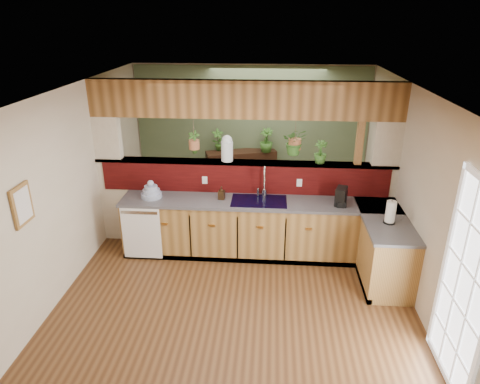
# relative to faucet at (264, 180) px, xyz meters

# --- Properties ---
(ground) EXTENTS (4.60, 7.00, 0.01)m
(ground) POSITION_rel_faucet_xyz_m (-0.32, -1.13, -1.17)
(ground) COLOR #503018
(ground) RESTS_ON ground
(ceiling) EXTENTS (4.60, 7.00, 0.01)m
(ceiling) POSITION_rel_faucet_xyz_m (-0.32, -1.13, 1.43)
(ceiling) COLOR brown
(ceiling) RESTS_ON ground
(wall_back) EXTENTS (4.60, 0.02, 2.60)m
(wall_back) POSITION_rel_faucet_xyz_m (-0.32, 2.37, 0.13)
(wall_back) COLOR beige
(wall_back) RESTS_ON ground
(wall_left) EXTENTS (0.02, 7.00, 2.60)m
(wall_left) POSITION_rel_faucet_xyz_m (-2.62, -1.13, 0.13)
(wall_left) COLOR beige
(wall_left) RESTS_ON ground
(wall_right) EXTENTS (0.02, 7.00, 2.60)m
(wall_right) POSITION_rel_faucet_xyz_m (1.98, -1.13, 0.13)
(wall_right) COLOR beige
(wall_right) RESTS_ON ground
(pass_through_partition) EXTENTS (4.60, 0.21, 2.60)m
(pass_through_partition) POSITION_rel_faucet_xyz_m (-0.29, 0.22, 0.02)
(pass_through_partition) COLOR beige
(pass_through_partition) RESTS_ON ground
(pass_through_ledge) EXTENTS (4.60, 0.21, 0.04)m
(pass_through_ledge) POSITION_rel_faucet_xyz_m (-0.32, 0.22, 0.20)
(pass_through_ledge) COLOR brown
(pass_through_ledge) RESTS_ON ground
(header_beam) EXTENTS (4.60, 0.15, 0.55)m
(header_beam) POSITION_rel_faucet_xyz_m (-0.32, 0.22, 1.16)
(header_beam) COLOR brown
(header_beam) RESTS_ON ground
(sage_backwall) EXTENTS (4.55, 0.02, 2.55)m
(sage_backwall) POSITION_rel_faucet_xyz_m (-0.32, 2.35, 0.13)
(sage_backwall) COLOR #536645
(sage_backwall) RESTS_ON ground
(countertop) EXTENTS (4.14, 1.52, 0.90)m
(countertop) POSITION_rel_faucet_xyz_m (0.52, -0.26, -0.72)
(countertop) COLOR brown
(countertop) RESTS_ON ground
(dishwasher) EXTENTS (0.58, 0.03, 0.82)m
(dishwasher) POSITION_rel_faucet_xyz_m (-1.80, -0.46, -0.71)
(dishwasher) COLOR white
(dishwasher) RESTS_ON ground
(navy_sink) EXTENTS (0.82, 0.50, 0.18)m
(navy_sink) POSITION_rel_faucet_xyz_m (-0.07, -0.15, -0.35)
(navy_sink) COLOR black
(navy_sink) RESTS_ON countertop
(french_door) EXTENTS (0.06, 1.02, 2.16)m
(french_door) POSITION_rel_faucet_xyz_m (1.95, -2.43, -0.12)
(french_door) COLOR white
(french_door) RESTS_ON ground
(framed_print) EXTENTS (0.04, 0.35, 0.45)m
(framed_print) POSITION_rel_faucet_xyz_m (-2.59, -1.93, 0.38)
(framed_print) COLOR brown
(framed_print) RESTS_ON wall_left
(faucet) EXTENTS (0.22, 0.22, 0.50)m
(faucet) POSITION_rel_faucet_xyz_m (0.00, 0.00, 0.00)
(faucet) COLOR #B7B7B2
(faucet) RESTS_ON countertop
(dish_stack) EXTENTS (0.31, 0.31, 0.28)m
(dish_stack) POSITION_rel_faucet_xyz_m (-1.69, -0.14, -0.18)
(dish_stack) COLOR #95A1C0
(dish_stack) RESTS_ON countertop
(soap_dispenser) EXTENTS (0.10, 0.11, 0.20)m
(soap_dispenser) POSITION_rel_faucet_xyz_m (-0.63, -0.13, -0.17)
(soap_dispenser) COLOR #342213
(soap_dispenser) RESTS_ON countertop
(coffee_maker) EXTENTS (0.14, 0.24, 0.27)m
(coffee_maker) POSITION_rel_faucet_xyz_m (1.12, -0.21, -0.15)
(coffee_maker) COLOR black
(coffee_maker) RESTS_ON countertop
(paper_towel) EXTENTS (0.16, 0.16, 0.33)m
(paper_towel) POSITION_rel_faucet_xyz_m (1.68, -0.74, -0.12)
(paper_towel) COLOR black
(paper_towel) RESTS_ON countertop
(glass_jar) EXTENTS (0.18, 0.18, 0.40)m
(glass_jar) POSITION_rel_faucet_xyz_m (-0.58, 0.22, 0.42)
(glass_jar) COLOR silver
(glass_jar) RESTS_ON pass_through_ledge
(ledge_plant_right) EXTENTS (0.24, 0.24, 0.35)m
(ledge_plant_right) POSITION_rel_faucet_xyz_m (0.83, 0.22, 0.39)
(ledge_plant_right) COLOR #2E5A1F
(ledge_plant_right) RESTS_ON pass_through_ledge
(hanging_plant_a) EXTENTS (0.20, 0.16, 0.48)m
(hanging_plant_a) POSITION_rel_faucet_xyz_m (-1.08, 0.22, 0.61)
(hanging_plant_a) COLOR brown
(hanging_plant_a) RESTS_ON header_beam
(hanging_plant_b) EXTENTS (0.37, 0.32, 0.52)m
(hanging_plant_b) POSITION_rel_faucet_xyz_m (0.44, 0.22, 0.72)
(hanging_plant_b) COLOR brown
(hanging_plant_b) RESTS_ON header_beam
(shelving_console) EXTENTS (1.43, 0.75, 0.92)m
(shelving_console) POSITION_rel_faucet_xyz_m (-0.50, 2.12, -0.67)
(shelving_console) COLOR black
(shelving_console) RESTS_ON ground
(shelf_plant_a) EXTENTS (0.27, 0.22, 0.44)m
(shelf_plant_a) POSITION_rel_faucet_xyz_m (-0.96, 2.12, 0.01)
(shelf_plant_a) COLOR #2E5A1F
(shelf_plant_a) RESTS_ON shelving_console
(shelf_plant_b) EXTENTS (0.32, 0.32, 0.47)m
(shelf_plant_b) POSITION_rel_faucet_xyz_m (-0.01, 2.12, 0.02)
(shelf_plant_b) COLOR #2E5A1F
(shelf_plant_b) RESTS_ON shelving_console
(floor_plant) EXTENTS (0.91, 0.85, 0.82)m
(floor_plant) POSITION_rel_faucet_xyz_m (0.59, 1.54, -0.76)
(floor_plant) COLOR #2E5A1F
(floor_plant) RESTS_ON ground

